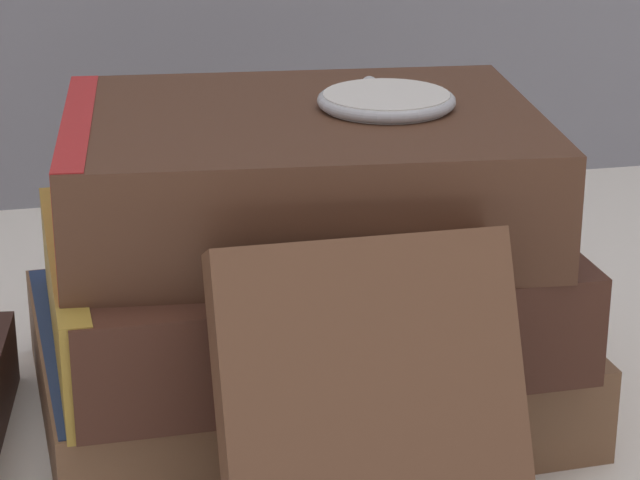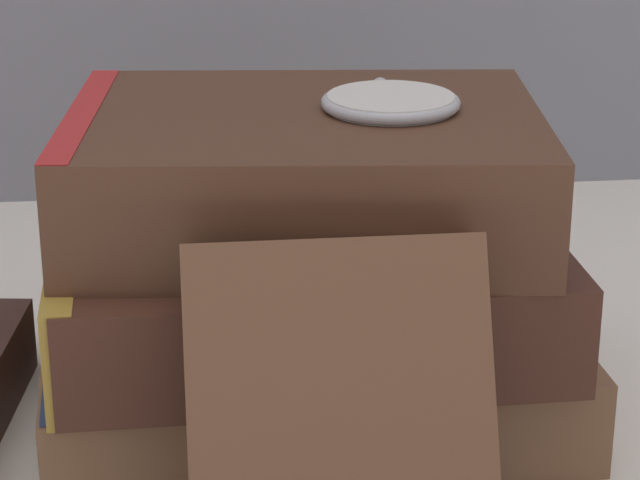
# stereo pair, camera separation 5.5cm
# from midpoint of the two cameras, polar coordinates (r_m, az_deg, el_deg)

# --- Properties ---
(ground_plane) EXTENTS (3.00, 3.00, 0.00)m
(ground_plane) POSITION_cam_midpoint_polar(r_m,az_deg,el_deg) (0.57, -2.89, -8.75)
(ground_plane) COLOR silver
(book_flat_bottom) EXTENTS (0.23, 0.18, 0.04)m
(book_flat_bottom) POSITION_cam_midpoint_polar(r_m,az_deg,el_deg) (0.60, -3.95, -5.24)
(book_flat_bottom) COLOR brown
(book_flat_bottom) RESTS_ON ground_plane
(book_flat_middle) EXTENTS (0.21, 0.17, 0.05)m
(book_flat_middle) POSITION_cam_midpoint_polar(r_m,az_deg,el_deg) (0.57, -4.33, -1.81)
(book_flat_middle) COLOR #422319
(book_flat_middle) RESTS_ON book_flat_bottom
(book_flat_top) EXTENTS (0.21, 0.17, 0.05)m
(book_flat_top) POSITION_cam_midpoint_polar(r_m,az_deg,el_deg) (0.55, -4.16, 2.85)
(book_flat_top) COLOR #4C2D1E
(book_flat_top) RESTS_ON book_flat_middle
(book_leaning_front) EXTENTS (0.11, 0.08, 0.12)m
(book_leaning_front) POSITION_cam_midpoint_polar(r_m,az_deg,el_deg) (0.47, -0.64, -8.10)
(book_leaning_front) COLOR brown
(book_leaning_front) RESTS_ON ground_plane
(pocket_watch) EXTENTS (0.06, 0.06, 0.01)m
(pocket_watch) POSITION_cam_midpoint_polar(r_m,az_deg,el_deg) (0.55, -0.00, 5.94)
(pocket_watch) COLOR silver
(pocket_watch) RESTS_ON book_flat_top
(reading_glasses) EXTENTS (0.10, 0.06, 0.00)m
(reading_glasses) POSITION_cam_midpoint_polar(r_m,az_deg,el_deg) (0.76, -8.54, -1.25)
(reading_glasses) COLOR black
(reading_glasses) RESTS_ON ground_plane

